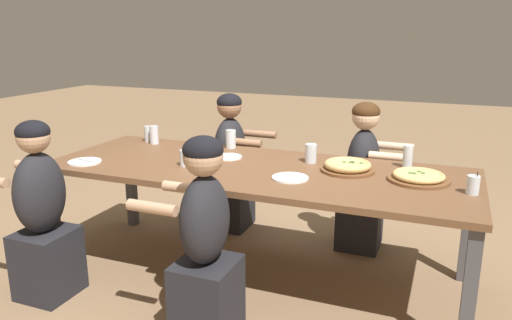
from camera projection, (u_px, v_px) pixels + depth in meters
The scene contains 18 objects.
ground_plane at pixel (256, 274), 3.48m from camera, with size 18.00×18.00×0.00m, color #896B4C.
dining_table at pixel (256, 177), 3.30m from camera, with size 2.79×1.03×0.78m.
pizza_board_main at pixel (419, 177), 2.99m from camera, with size 0.36×0.36×0.05m.
pizza_board_second at pixel (348, 166), 3.18m from camera, with size 0.34×0.34×0.06m.
empty_plate_a at pixel (228, 157), 3.52m from camera, with size 0.19×0.19×0.02m.
empty_plate_b at pixel (290, 178), 3.03m from camera, with size 0.22×0.22×0.02m.
empty_plate_c at pixel (85, 162), 3.39m from camera, with size 0.22×0.22×0.02m.
cocktail_glass_blue at pixel (473, 186), 2.75m from camera, with size 0.07×0.07×0.13m.
drinking_glass_a at pixel (408, 158), 3.26m from camera, with size 0.06×0.06×0.15m.
drinking_glass_b at pixel (185, 159), 3.30m from camera, with size 0.07×0.07×0.11m.
drinking_glass_c at pixel (149, 135), 4.01m from camera, with size 0.07×0.07×0.13m.
drinking_glass_d at pixel (231, 140), 3.79m from camera, with size 0.08×0.08×0.14m.
drinking_glass_e at pixel (311, 153), 3.38m from camera, with size 0.08×0.08×0.13m.
drinking_glass_f at pixel (154, 136), 3.93m from camera, with size 0.07×0.07×0.14m.
diner_far_midleft at pixel (231, 167), 4.19m from camera, with size 0.51×0.40×1.15m.
diner_far_midright at pixel (363, 182), 3.80m from camera, with size 0.51×0.40×1.14m.
diner_near_center at pixel (204, 245), 2.69m from camera, with size 0.51×0.40×1.14m.
diner_near_left at pixel (42, 218), 3.10m from camera, with size 0.51×0.40×1.14m.
Camera 1 is at (1.17, -2.93, 1.67)m, focal length 35.00 mm.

